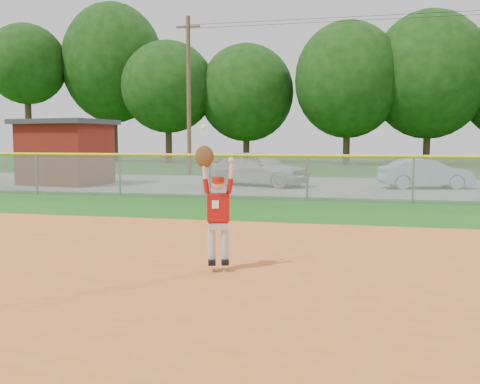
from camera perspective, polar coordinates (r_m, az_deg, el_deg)
name	(u,v)px	position (r m, az deg, el deg)	size (l,w,h in m)	color
ground	(241,276)	(8.04, 0.08, -9.00)	(120.00, 120.00, 0.00)	#185212
clay_infield	(171,354)	(5.29, -7.38, -16.73)	(24.00, 16.00, 0.04)	#C76023
parking_strip	(320,186)	(23.74, 8.57, 0.68)	(44.00, 10.00, 0.03)	gray
car_white_a	(258,168)	(23.23, 1.90, 2.58)	(1.82, 4.52, 1.54)	silver
car_blue	(425,174)	(23.26, 19.18, 1.88)	(1.29, 3.70, 1.22)	#90BCD7
utility_shed	(65,152)	(25.17, -18.13, 4.10)	(4.30, 3.58, 2.92)	#5A130C
outfield_fence	(307,175)	(17.71, 7.19, 1.85)	(40.06, 0.10, 1.55)	gray
power_lines	(349,90)	(29.72, 11.53, 10.61)	(19.40, 0.24, 9.00)	#4C3823
tree_line	(353,72)	(45.83, 12.00, 12.38)	(62.37, 13.00, 14.43)	#422D1C
ballplayer	(216,206)	(8.05, -2.57, -1.48)	(0.59, 0.32, 2.11)	silver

